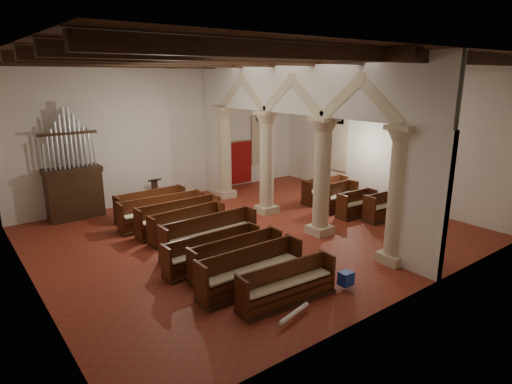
% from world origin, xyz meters
% --- Properties ---
extents(floor, '(14.00, 14.00, 0.00)m').
position_xyz_m(floor, '(0.00, 0.00, 0.00)').
color(floor, maroon).
rests_on(floor, ground).
extents(ceiling, '(14.00, 14.00, 0.00)m').
position_xyz_m(ceiling, '(0.00, 0.00, 6.00)').
color(ceiling, '#301E10').
rests_on(ceiling, wall_back).
extents(wall_back, '(14.00, 0.02, 6.00)m').
position_xyz_m(wall_back, '(0.00, 6.00, 3.00)').
color(wall_back, silver).
rests_on(wall_back, floor).
extents(wall_front, '(14.00, 0.02, 6.00)m').
position_xyz_m(wall_front, '(0.00, -6.00, 3.00)').
color(wall_front, silver).
rests_on(wall_front, floor).
extents(wall_left, '(0.02, 12.00, 6.00)m').
position_xyz_m(wall_left, '(-7.00, 0.00, 3.00)').
color(wall_left, silver).
rests_on(wall_left, floor).
extents(wall_right, '(0.02, 12.00, 6.00)m').
position_xyz_m(wall_right, '(7.00, 0.00, 3.00)').
color(wall_right, silver).
rests_on(wall_right, floor).
extents(ceiling_beams, '(13.80, 11.80, 0.30)m').
position_xyz_m(ceiling_beams, '(0.00, 0.00, 5.82)').
color(ceiling_beams, '#311E0F').
rests_on(ceiling_beams, wall_back).
extents(arcade, '(0.90, 11.90, 6.00)m').
position_xyz_m(arcade, '(1.80, 0.00, 3.56)').
color(arcade, tan).
rests_on(arcade, floor).
extents(window_right_a, '(0.03, 1.00, 2.20)m').
position_xyz_m(window_right_a, '(6.98, -1.50, 2.20)').
color(window_right_a, '#357755').
rests_on(window_right_a, wall_right).
extents(window_right_b, '(0.03, 1.00, 2.20)m').
position_xyz_m(window_right_b, '(6.98, 2.50, 2.20)').
color(window_right_b, '#357755').
rests_on(window_right_b, wall_right).
extents(window_back, '(1.00, 0.03, 2.20)m').
position_xyz_m(window_back, '(5.00, 5.98, 2.20)').
color(window_back, '#357755').
rests_on(window_back, wall_back).
extents(pipe_organ, '(2.10, 0.85, 4.40)m').
position_xyz_m(pipe_organ, '(-4.50, 5.50, 1.37)').
color(pipe_organ, '#311E0F').
rests_on(pipe_organ, floor).
extents(lectern, '(0.51, 0.52, 1.21)m').
position_xyz_m(lectern, '(-1.31, 5.25, 0.50)').
color(lectern, '#3E2B13').
rests_on(lectern, floor).
extents(dossal_curtain, '(1.80, 0.07, 2.17)m').
position_xyz_m(dossal_curtain, '(3.50, 5.92, 1.17)').
color(dossal_curtain, '#9F1211').
rests_on(dossal_curtain, floor).
extents(processional_banner, '(0.49, 0.62, 2.15)m').
position_xyz_m(processional_banner, '(3.59, 3.89, 0.76)').
color(processional_banner, '#311E0F').
rests_on(processional_banner, floor).
extents(hymnal_box_a, '(0.36, 0.29, 0.36)m').
position_xyz_m(hymnal_box_a, '(-0.54, -4.75, 0.28)').
color(hymnal_box_a, navy).
rests_on(hymnal_box_a, floor).
extents(hymnal_box_b, '(0.32, 0.26, 0.31)m').
position_xyz_m(hymnal_box_b, '(-1.08, -3.33, 0.25)').
color(hymnal_box_b, navy).
rests_on(hymnal_box_b, floor).
extents(hymnal_box_c, '(0.33, 0.30, 0.27)m').
position_xyz_m(hymnal_box_c, '(-0.55, -1.28, 0.24)').
color(hymnal_box_c, navy).
rests_on(hymnal_box_c, floor).
extents(tube_heater_a, '(1.07, 0.36, 0.11)m').
position_xyz_m(tube_heater_a, '(-2.63, -5.05, 0.16)').
color(tube_heater_a, white).
rests_on(tube_heater_a, floor).
extents(tube_heater_b, '(1.08, 0.17, 0.11)m').
position_xyz_m(tube_heater_b, '(-1.78, -4.44, 0.16)').
color(tube_heater_b, white).
rests_on(tube_heater_b, floor).
extents(nave_pew_0, '(2.69, 0.84, 0.99)m').
position_xyz_m(nave_pew_0, '(-2.23, -4.36, 0.33)').
color(nave_pew_0, '#311E0F').
rests_on(nave_pew_0, floor).
extents(nave_pew_1, '(2.98, 0.78, 1.11)m').
position_xyz_m(nave_pew_1, '(-2.55, -3.31, 0.37)').
color(nave_pew_1, '#311E0F').
rests_on(nave_pew_1, floor).
extents(nave_pew_2, '(2.85, 0.68, 1.02)m').
position_xyz_m(nave_pew_2, '(-2.29, -2.28, 0.34)').
color(nave_pew_2, '#311E0F').
rests_on(nave_pew_2, floor).
extents(nave_pew_3, '(3.01, 0.70, 0.99)m').
position_xyz_m(nave_pew_3, '(-2.60, -1.53, 0.33)').
color(nave_pew_3, '#311E0F').
rests_on(nave_pew_3, floor).
extents(nave_pew_4, '(3.25, 0.81, 1.14)m').
position_xyz_m(nave_pew_4, '(-2.07, -0.49, 0.38)').
color(nave_pew_4, '#311E0F').
rests_on(nave_pew_4, floor).
extents(nave_pew_5, '(2.81, 0.86, 1.01)m').
position_xyz_m(nave_pew_5, '(-2.05, 0.99, 0.33)').
color(nave_pew_5, '#311E0F').
rests_on(nave_pew_5, floor).
extents(nave_pew_6, '(3.08, 0.74, 1.11)m').
position_xyz_m(nave_pew_6, '(-2.01, 1.68, 0.37)').
color(nave_pew_6, '#311E0F').
rests_on(nave_pew_6, floor).
extents(nave_pew_7, '(3.19, 0.88, 1.11)m').
position_xyz_m(nave_pew_7, '(-2.22, 2.60, 0.37)').
color(nave_pew_7, '#311E0F').
rests_on(nave_pew_7, floor).
extents(nave_pew_8, '(2.82, 0.83, 1.07)m').
position_xyz_m(nave_pew_8, '(-2.14, 3.79, 0.35)').
color(nave_pew_8, '#311E0F').
rests_on(nave_pew_8, floor).
extents(aisle_pew_0, '(1.93, 0.83, 1.05)m').
position_xyz_m(aisle_pew_0, '(4.94, -1.90, 0.36)').
color(aisle_pew_0, '#311E0F').
rests_on(aisle_pew_0, floor).
extents(aisle_pew_1, '(1.75, 0.76, 1.00)m').
position_xyz_m(aisle_pew_1, '(4.37, -0.98, 0.34)').
color(aisle_pew_1, '#311E0F').
rests_on(aisle_pew_1, floor).
extents(aisle_pew_2, '(1.92, 0.85, 1.10)m').
position_xyz_m(aisle_pew_2, '(4.45, 0.06, 0.37)').
color(aisle_pew_2, '#311E0F').
rests_on(aisle_pew_2, floor).
extents(aisle_pew_3, '(2.22, 0.84, 1.06)m').
position_xyz_m(aisle_pew_3, '(4.84, 1.18, 0.36)').
color(aisle_pew_3, '#311E0F').
rests_on(aisle_pew_3, floor).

